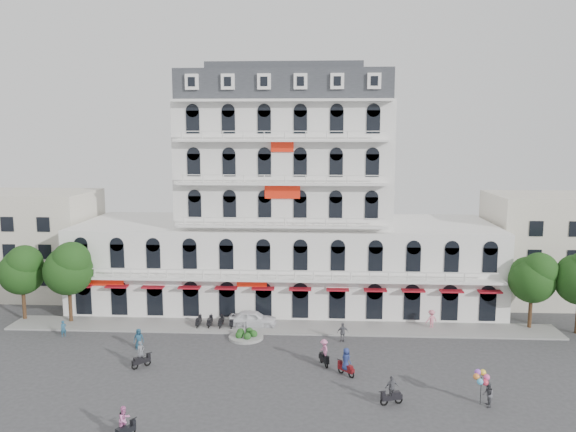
% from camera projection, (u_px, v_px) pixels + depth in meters
% --- Properties ---
extents(ground, '(120.00, 120.00, 0.00)m').
position_uv_depth(ground, '(274.00, 366.00, 45.51)').
color(ground, '#38383A').
rests_on(ground, ground).
extents(sidewalk, '(53.00, 4.00, 0.16)m').
position_uv_depth(sidewalk, '(281.00, 327.00, 54.39)').
color(sidewalk, gray).
rests_on(sidewalk, ground).
extents(main_building, '(45.00, 15.00, 25.80)m').
position_uv_depth(main_building, '(286.00, 213.00, 61.86)').
color(main_building, silver).
rests_on(main_building, ground).
extents(flank_building_west, '(14.00, 10.00, 12.00)m').
position_uv_depth(flank_building_west, '(32.00, 243.00, 65.95)').
color(flank_building_west, beige).
rests_on(flank_building_west, ground).
extents(flank_building_east, '(14.00, 10.00, 12.00)m').
position_uv_depth(flank_building_east, '(554.00, 248.00, 62.87)').
color(flank_building_east, beige).
rests_on(flank_building_east, ground).
extents(traffic_island, '(3.20, 3.20, 1.60)m').
position_uv_depth(traffic_island, '(246.00, 336.00, 51.56)').
color(traffic_island, gray).
rests_on(traffic_island, ground).
extents(parked_scooter_row, '(4.40, 1.80, 1.10)m').
position_uv_depth(parked_scooter_row, '(215.00, 327.00, 54.53)').
color(parked_scooter_row, black).
rests_on(parked_scooter_row, ground).
extents(tree_west_outer, '(4.50, 4.48, 7.76)m').
position_uv_depth(tree_west_outer, '(22.00, 268.00, 55.93)').
color(tree_west_outer, '#382314').
rests_on(tree_west_outer, ground).
extents(tree_west_inner, '(4.76, 4.76, 8.25)m').
position_uv_depth(tree_west_inner, '(69.00, 267.00, 55.13)').
color(tree_west_inner, '#382314').
rests_on(tree_west_inner, ground).
extents(tree_east_inner, '(4.40, 4.37, 7.57)m').
position_uv_depth(tree_east_inner, '(533.00, 276.00, 53.39)').
color(tree_east_inner, '#382314').
rests_on(tree_east_inner, ground).
extents(parked_car, '(4.67, 1.94, 1.58)m').
position_uv_depth(parked_car, '(253.00, 319.00, 54.74)').
color(parked_car, white).
rests_on(parked_car, ground).
extents(rider_west, '(1.33, 1.29, 2.22)m').
position_uv_depth(rider_west, '(141.00, 356.00, 45.01)').
color(rider_west, black).
rests_on(rider_west, ground).
extents(rider_southwest, '(1.06, 1.53, 2.20)m').
position_uv_depth(rider_southwest, '(124.00, 422.00, 34.32)').
color(rider_southwest, black).
rests_on(rider_southwest, ground).
extents(rider_east, '(1.29, 1.32, 2.25)m').
position_uv_depth(rider_east, '(346.00, 362.00, 43.49)').
color(rider_east, maroon).
rests_on(rider_east, ground).
extents(rider_northeast, '(1.66, 0.78, 2.12)m').
position_uv_depth(rider_northeast, '(392.00, 390.00, 38.81)').
color(rider_northeast, black).
rests_on(rider_northeast, ground).
extents(rider_center, '(1.01, 1.63, 2.21)m').
position_uv_depth(rider_center, '(324.00, 352.00, 45.41)').
color(rider_center, black).
rests_on(rider_center, ground).
extents(pedestrian_left, '(0.96, 0.71, 1.80)m').
position_uv_depth(pedestrian_left, '(139.00, 339.00, 49.02)').
color(pedestrian_left, navy).
rests_on(pedestrian_left, ground).
extents(pedestrian_mid, '(1.08, 0.56, 1.76)m').
position_uv_depth(pedestrian_mid, '(343.00, 332.00, 50.68)').
color(pedestrian_mid, '#5B5D63').
rests_on(pedestrian_mid, ground).
extents(pedestrian_right, '(1.41, 1.15, 1.90)m').
position_uv_depth(pedestrian_right, '(431.00, 319.00, 54.02)').
color(pedestrian_right, pink).
rests_on(pedestrian_right, ground).
extents(pedestrian_far, '(0.65, 0.63, 1.51)m').
position_uv_depth(pedestrian_far, '(63.00, 329.00, 52.01)').
color(pedestrian_far, '#265474').
rests_on(pedestrian_far, ground).
extents(balloon_vendor, '(1.33, 1.27, 2.45)m').
position_uv_depth(balloon_vendor, '(486.00, 389.00, 38.59)').
color(balloon_vendor, '#4D4E54').
rests_on(balloon_vendor, ground).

